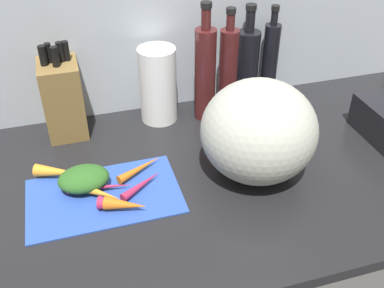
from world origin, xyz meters
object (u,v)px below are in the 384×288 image
carrot_2 (120,204)px  carrot_4 (142,185)px  bottle_0 (205,72)px  cutting_board (104,195)px  carrot_6 (125,205)px  winter_squash (259,131)px  bottle_3 (270,61)px  carrot_5 (100,187)px  knife_block (63,98)px  bottle_2 (247,65)px  carrot_1 (95,191)px  carrot_0 (140,168)px  carrot_3 (60,172)px  paper_towel_roll (158,85)px  bottle_1 (228,70)px

carrot_2 → carrot_4: carrot_2 is taller
carrot_2 → bottle_0: 49.77cm
cutting_board → carrot_6: carrot_6 is taller
winter_squash → bottle_3: bearing=61.6°
carrot_5 → knife_block: bearing=100.2°
carrot_4 → bottle_2: 55.94cm
carrot_1 → knife_block: size_ratio=0.51×
carrot_5 → bottle_2: bottle_2 is taller
bottle_0 → cutting_board: bearing=-140.8°
carrot_2 → bottle_3: bottle_3 is taller
cutting_board → carrot_4: size_ratio=2.87×
carrot_0 → bottle_2: bearing=34.9°
knife_block → bottle_0: bearing=-4.6°
carrot_1 → carrot_2: (5.15, -6.18, 0.03)cm
carrot_6 → winter_squash: (35.46, 5.49, 10.61)cm
carrot_3 → carrot_6: bearing=-50.1°
carrot_6 → knife_block: 41.93cm
knife_block → paper_towel_roll: (27.93, -0.33, 0.02)cm
carrot_0 → carrot_5: 11.96cm
bottle_0 → carrot_5: bearing=-142.9°
carrot_2 → knife_block: knife_block is taller
winter_squash → knife_block: (-45.98, 34.05, -1.45)cm
cutting_board → carrot_5: size_ratio=2.31×
knife_block → paper_towel_roll: 27.93cm
carrot_5 → knife_block: size_ratio=0.58×
cutting_board → winter_squash: size_ratio=1.28×
carrot_3 → carrot_6: 22.01cm
carrot_2 → knife_block: 40.85cm
carrot_0 → bottle_2: bottle_2 is taller
carrot_6 → knife_block: bearing=104.9°
knife_block → cutting_board: bearing=-79.2°
carrot_3 → bottle_3: size_ratio=0.42×
bottle_3 → paper_towel_roll: bearing=-176.3°
carrot_2 → bottle_0: bearing=47.4°
carrot_3 → paper_towel_roll: (31.52, 22.30, 9.17)cm
cutting_board → paper_towel_roll: (21.73, 32.04, 11.26)cm
carrot_2 → bottle_3: size_ratio=0.32×
bottle_0 → bottle_2: bearing=20.1°
carrot_4 → cutting_board: bearing=177.5°
carrot_1 → knife_block: (-4.08, 32.54, 9.23)cm
carrot_4 → bottle_3: 61.88cm
carrot_4 → bottle_3: bearing=35.0°
carrot_5 → carrot_6: carrot_6 is taller
bottle_2 → bottle_0: bearing=-159.9°
cutting_board → carrot_0: 12.20cm
bottle_1 → cutting_board: bearing=-145.2°
paper_towel_roll → bottle_0: (13.86, -2.99, 3.61)cm
carrot_2 → paper_towel_roll: size_ratio=0.44×
carrot_0 → carrot_1: 14.05cm
knife_block → bottle_1: 49.68cm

